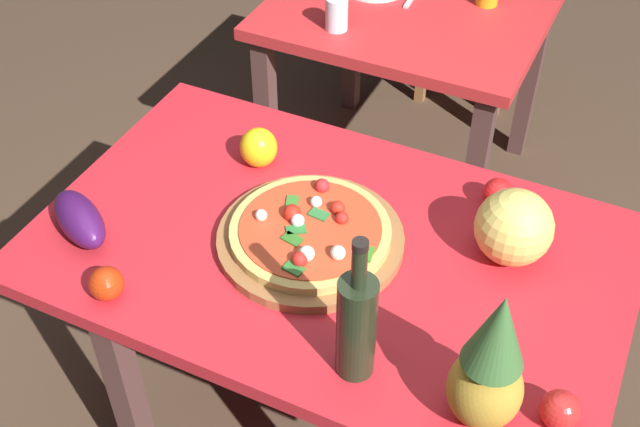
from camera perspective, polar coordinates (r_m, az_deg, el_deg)
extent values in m
cube|color=#533431|center=(2.08, -13.18, -13.54)|extent=(0.06, 0.06, 0.73)
cube|color=#533431|center=(2.45, -3.50, -0.96)|extent=(0.06, 0.06, 0.73)
cube|color=#533431|center=(2.29, 12.83, -6.33)|extent=(0.06, 0.06, 0.73)
cube|color=red|center=(1.83, 0.70, -2.69)|extent=(1.33, 0.82, 0.04)
cube|color=#533431|center=(2.82, -3.77, 5.93)|extent=(0.06, 0.06, 0.73)
cube|color=#533431|center=(2.62, 10.74, 1.64)|extent=(0.06, 0.06, 0.73)
cube|color=#533431|center=(3.38, 2.33, 12.80)|extent=(0.06, 0.06, 0.73)
cube|color=#533431|center=(3.21, 14.76, 9.54)|extent=(0.06, 0.06, 0.73)
cube|color=red|center=(2.78, 6.64, 14.50)|extent=(0.89, 0.84, 0.04)
cube|color=#956036|center=(3.77, 13.55, 12.18)|extent=(0.04, 0.04, 0.41)
cube|color=#956036|center=(3.81, 8.58, 13.22)|extent=(0.04, 0.04, 0.41)
cube|color=#956036|center=(3.49, 12.67, 9.64)|extent=(0.04, 0.04, 0.41)
cube|color=#956036|center=(3.53, 7.35, 10.76)|extent=(0.04, 0.04, 0.41)
cube|color=#956036|center=(3.53, 11.02, 14.62)|extent=(0.44, 0.44, 0.04)
cylinder|color=#956036|center=(1.81, -0.68, -1.84)|extent=(0.42, 0.42, 0.02)
cylinder|color=#D4B35D|center=(1.80, -0.68, -1.31)|extent=(0.36, 0.36, 0.02)
cylinder|color=#CC4425|center=(1.79, -0.69, -1.01)|extent=(0.32, 0.32, 0.00)
sphere|color=red|center=(1.70, -1.47, -3.28)|extent=(0.04, 0.04, 0.04)
sphere|color=red|center=(1.81, -1.95, 0.09)|extent=(0.04, 0.04, 0.04)
sphere|color=red|center=(1.80, -1.94, -0.06)|extent=(0.03, 0.03, 0.03)
sphere|color=red|center=(1.87, 0.15, 1.98)|extent=(0.03, 0.03, 0.03)
sphere|color=red|center=(1.82, 1.26, 0.40)|extent=(0.03, 0.03, 0.03)
sphere|color=red|center=(1.80, 1.57, -0.32)|extent=(0.03, 0.03, 0.03)
cube|color=#3A7B2A|center=(1.84, -1.98, 0.80)|extent=(0.04, 0.05, 0.00)
cube|color=#317223|center=(1.75, -1.98, -1.81)|extent=(0.05, 0.04, 0.00)
cube|color=#2A7531|center=(1.77, -1.71, -1.15)|extent=(0.05, 0.05, 0.00)
cube|color=#378522|center=(1.72, 3.31, -2.86)|extent=(0.03, 0.05, 0.00)
cube|color=#2F7739|center=(1.81, -0.07, -0.06)|extent=(0.05, 0.03, 0.00)
cube|color=#2E712C|center=(1.69, -1.88, -3.92)|extent=(0.05, 0.03, 0.00)
sphere|color=white|center=(1.83, -0.28, 0.83)|extent=(0.03, 0.03, 0.03)
sphere|color=white|center=(1.79, -1.59, -0.51)|extent=(0.03, 0.03, 0.03)
sphere|color=silver|center=(1.71, -0.97, -2.87)|extent=(0.04, 0.04, 0.04)
sphere|color=white|center=(1.71, 1.28, -2.81)|extent=(0.03, 0.03, 0.03)
sphere|color=white|center=(1.80, -4.20, -0.12)|extent=(0.03, 0.03, 0.03)
cylinder|color=black|center=(1.50, 2.59, -8.12)|extent=(0.08, 0.08, 0.24)
cylinder|color=black|center=(1.38, 2.80, -3.82)|extent=(0.03, 0.03, 0.09)
cylinder|color=black|center=(1.34, 2.88, -2.26)|extent=(0.03, 0.03, 0.02)
ellipsoid|color=#B78D2E|center=(1.50, 11.60, -12.08)|extent=(0.14, 0.14, 0.16)
cone|color=#3C6933|center=(1.37, 12.54, -8.11)|extent=(0.11, 0.11, 0.16)
sphere|color=#E6D162|center=(1.78, 13.59, -0.96)|extent=(0.17, 0.17, 0.17)
ellipsoid|color=yellow|center=(2.01, -4.38, 4.69)|extent=(0.09, 0.09, 0.10)
ellipsoid|color=#421551|center=(1.89, -16.68, -0.38)|extent=(0.22, 0.18, 0.09)
sphere|color=red|center=(1.74, -14.91, -4.82)|extent=(0.08, 0.08, 0.08)
sphere|color=red|center=(1.56, 16.68, -13.21)|extent=(0.08, 0.08, 0.08)
sphere|color=red|center=(1.93, 12.52, 1.38)|extent=(0.08, 0.08, 0.08)
cylinder|color=silver|center=(2.56, 1.19, 13.99)|extent=(0.07, 0.07, 0.10)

